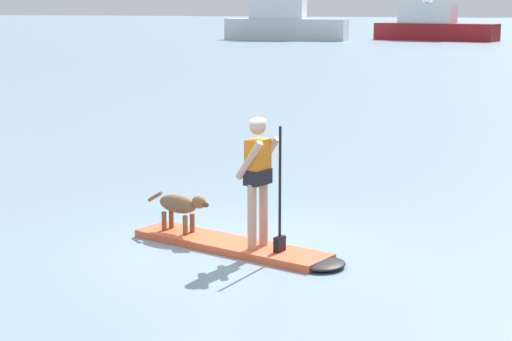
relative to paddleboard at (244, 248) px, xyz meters
name	(u,v)px	position (x,y,z in m)	size (l,w,h in m)	color
ground_plane	(230,249)	(-0.22, 0.06, -0.05)	(400.00, 400.00, 0.00)	gray
paddleboard	(244,248)	(0.00, 0.00, 0.00)	(3.27, 1.48, 0.10)	#E55933
person_paddler	(259,173)	(0.24, -0.07, 1.06)	(0.66, 0.56, 1.73)	tan
dog	(181,205)	(-1.07, 0.29, 0.43)	(1.10, 0.40, 0.56)	brown
moored_boat_center	(284,23)	(-21.17, 64.57, 1.51)	(11.15, 3.14, 4.80)	silver
moored_boat_far_starboard	(433,27)	(-8.35, 68.58, 1.17)	(11.22, 4.90, 3.87)	maroon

